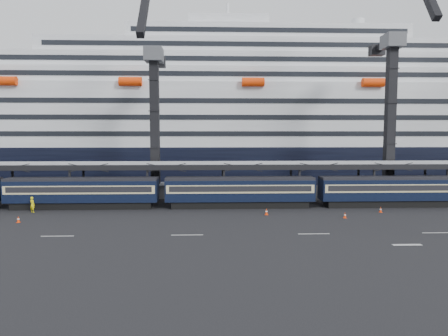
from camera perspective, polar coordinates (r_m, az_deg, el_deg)
The scene contains 12 objects.
ground at distance 43.53m, azimuth 13.93°, elevation -7.80°, with size 260.00×260.00×0.00m, color black.
lane_markings at distance 41.89m, azimuth 26.88°, elevation -8.68°, with size 111.00×4.27×0.02m.
train at distance 51.82m, azimuth 5.97°, elevation -3.18°, with size 133.05×3.00×4.05m.
canopy at distance 56.23m, azimuth 10.13°, elevation 0.52°, with size 130.00×6.25×5.53m.
cruise_ship at distance 87.50m, azimuth 5.07°, elevation 6.76°, with size 214.09×28.84×34.00m.
crane_dark_near at distance 60.01m, azimuth -9.92°, elevation 7.18°, with size 4.50×17.75×35.08m.
crane_dark_mid at distance 64.38m, azimuth 22.85°, elevation 7.98°, with size 4.50×18.24×39.64m.
worker at distance 53.53m, azimuth -25.70°, elevation -4.73°, with size 0.70×0.46×1.92m, color #FFEF0D.
traffic_cone_b at distance 48.31m, azimuth -27.31°, elevation -6.52°, with size 0.36×0.36×0.72m.
traffic_cone_c at distance 47.23m, azimuth 6.08°, elevation -6.22°, with size 0.39×0.39×0.77m.
traffic_cone_d at distance 52.00m, azimuth 21.47°, elevation -5.54°, with size 0.35×0.35×0.70m.
traffic_cone_e at distance 47.22m, azimuth 16.89°, elevation -6.46°, with size 0.34×0.34×0.67m.
Camera 1 is at (-11.83, -40.81, 9.46)m, focal length 32.00 mm.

